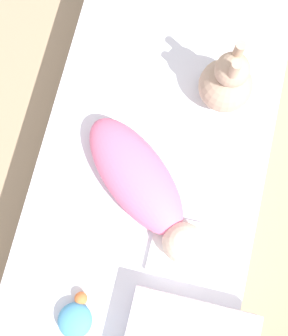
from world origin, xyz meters
name	(u,v)px	position (x,y,z in m)	size (l,w,h in m)	color
ground_plane	(151,177)	(0.00, 0.00, 0.00)	(12.00, 12.00, 0.00)	#9E8466
bed_mattress	(152,170)	(0.00, 0.00, 0.12)	(1.46, 0.78, 0.24)	white
burp_cloth	(175,247)	(-0.26, -0.14, 0.25)	(0.19, 0.16, 0.02)	white
swaddled_baby	(143,187)	(-0.10, 0.01, 0.30)	(0.48, 0.51, 0.14)	pink
bunny_plush	(227,82)	(0.30, -0.18, 0.36)	(0.18, 0.18, 0.33)	tan
turtle_plush	(76,318)	(-0.56, 0.12, 0.27)	(0.15, 0.11, 0.06)	#4C99C6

